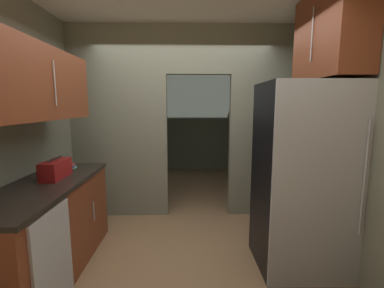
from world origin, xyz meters
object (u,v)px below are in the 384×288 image
at_px(refrigerator, 302,178).
at_px(dishwasher, 54,264).
at_px(boombox, 55,169).
at_px(book_stack, 69,167).

height_order(refrigerator, dishwasher, refrigerator).
distance_m(refrigerator, dishwasher, 2.35).
bearing_deg(dishwasher, boombox, 112.26).
bearing_deg(refrigerator, dishwasher, -164.30).
bearing_deg(book_stack, refrigerator, -9.79).
distance_m(dishwasher, boombox, 0.95).
distance_m(boombox, book_stack, 0.36).
relative_size(refrigerator, dishwasher, 2.16).
relative_size(dishwasher, book_stack, 5.18).
bearing_deg(refrigerator, boombox, 178.21).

